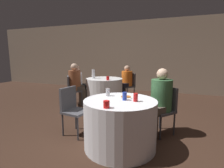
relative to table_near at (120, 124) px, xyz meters
The scene contains 20 objects.
ground_plane 0.37m from the table_near, 36.66° to the left, with size 16.00×16.00×0.00m, color #382319.
wall_back 4.75m from the table_near, 89.62° to the left, with size 16.00×0.06×2.80m.
table_near is the anchor object (origin of this frame).
table_far 2.60m from the table_near, 118.92° to the left, with size 1.08×1.08×0.75m.
chair_near_west 0.97m from the table_near, behind, with size 0.46×0.45×0.85m.
chair_near_northeast 0.97m from the table_near, 52.24° to the left, with size 0.56×0.56×0.85m.
chair_far_southwest 2.66m from the table_near, 139.66° to the left, with size 0.56×0.56×0.85m.
chair_far_west 3.04m from the table_near, 136.17° to the left, with size 0.47×0.47×0.85m.
chair_far_northeast 3.14m from the table_near, 103.12° to the left, with size 0.56×0.56×0.85m.
person_floral_shirt 2.64m from the table_near, 136.41° to the left, with size 0.48×0.46×1.20m.
person_orange_shirt 3.04m from the table_near, 105.34° to the left, with size 0.47×0.49×1.11m.
person_green_jacket 0.85m from the table_near, 52.24° to the left, with size 0.49×0.50×1.19m.
person_white_shirt 2.95m from the table_near, 133.60° to the left, with size 0.50×0.36×1.12m.
pizza_plate_near 0.43m from the table_near, 80.87° to the left, with size 0.24×0.24×0.02m.
soda_can_silver 0.55m from the table_near, 146.01° to the left, with size 0.07×0.07×0.12m.
soda_can_red 0.49m from the table_near, ahead, with size 0.07×0.07×0.12m.
soda_can_blue 0.44m from the table_near, 14.62° to the left, with size 0.07×0.07×0.12m.
cup_near 0.62m from the table_near, 94.32° to the right, with size 0.08×0.08×0.10m.
bottle_far 2.75m from the table_near, 125.64° to the left, with size 0.09×0.09×0.26m.
cup_far 2.25m from the table_near, 117.29° to the left, with size 0.08×0.08×0.11m.
Camera 1 is at (0.77, -2.45, 1.40)m, focal length 28.00 mm.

